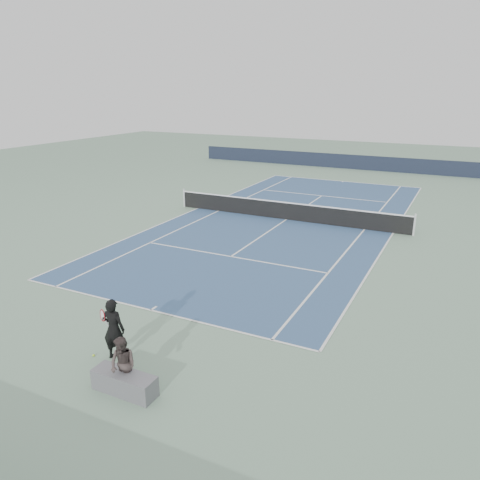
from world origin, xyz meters
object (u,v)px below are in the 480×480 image
at_px(tennis_net, 287,210).
at_px(tennis_ball, 94,355).
at_px(spectator_bench, 124,373).
at_px(tennis_player, 114,329).

distance_m(tennis_net, tennis_ball, 14.71).
distance_m(tennis_net, spectator_bench, 15.65).
height_order(tennis_ball, spectator_bench, spectator_bench).
relative_size(tennis_net, tennis_player, 7.74).
distance_m(tennis_ball, spectator_bench, 1.97).
bearing_deg(tennis_ball, tennis_net, 91.01).
relative_size(tennis_ball, spectator_bench, 0.04).
xyz_separation_m(tennis_net, tennis_ball, (0.26, -14.70, -0.47)).
bearing_deg(spectator_bench, tennis_player, 138.04).
xyz_separation_m(tennis_net, spectator_bench, (1.98, -15.52, -0.00)).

